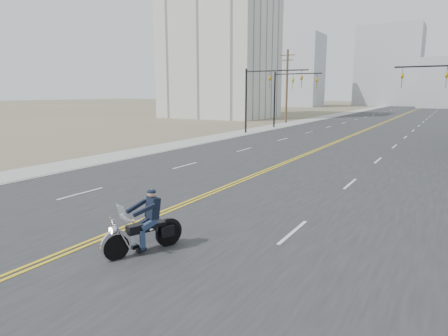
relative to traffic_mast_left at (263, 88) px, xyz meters
name	(u,v)px	position (x,y,z in m)	size (l,w,h in m)	color
ground_plane	(88,244)	(8.98, -32.00, -4.94)	(400.00, 400.00, 0.00)	#776D56
road	(397,118)	(8.98, 38.00, -4.93)	(20.00, 200.00, 0.01)	#303033
sidewalk_left	(333,116)	(-2.52, 38.00, -4.93)	(3.00, 200.00, 0.01)	#A5A5A0
traffic_mast_left	(263,88)	(0.00, 0.00, 0.00)	(7.10, 0.26, 7.00)	black
traffic_mast_far	(287,89)	(-0.33, 8.00, -0.06)	(6.10, 0.26, 7.00)	black
utility_pole_left	(287,85)	(-3.52, 16.00, 0.54)	(2.20, 0.30, 10.50)	brown
apartment_block	(220,31)	(-19.02, 23.00, 10.06)	(18.00, 14.00, 30.00)	silver
haze_bldg_a	(298,71)	(-26.02, 83.00, 6.06)	(14.00, 12.00, 22.00)	#B7BCC6
haze_bldg_d	(389,66)	(-3.02, 108.00, 8.06)	(20.00, 15.00, 26.00)	#ADB2B7
haze_bldg_f	(273,82)	(-41.02, 98.00, 3.06)	(12.00, 12.00, 16.00)	#ADB2B7
motorcyclist	(143,222)	(10.87, -31.66, -4.03)	(0.99, 2.31, 1.80)	black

